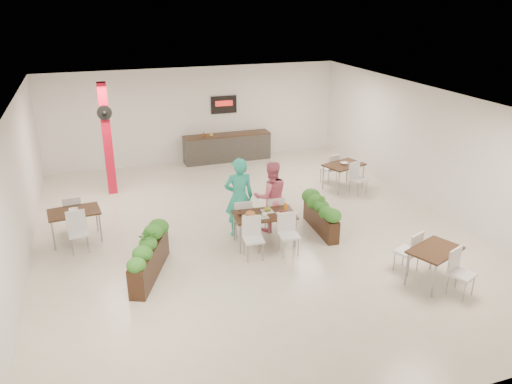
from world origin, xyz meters
TOP-DOWN VIEW (x-y plane):
  - ground at (0.00, 0.00)m, footprint 12.00×12.00m
  - room_shell at (0.00, 0.00)m, footprint 10.10×12.10m
  - red_column at (-3.00, 3.79)m, footprint 0.40×0.41m
  - service_counter at (1.00, 5.65)m, footprint 3.00×0.64m
  - main_table at (0.09, -0.68)m, footprint 1.46×1.72m
  - diner_man at (-0.30, -0.02)m, footprint 0.74×0.52m
  - diner_woman at (0.50, -0.02)m, footprint 0.91×0.74m
  - planter_left at (-2.59, -1.24)m, footprint 1.05×1.90m
  - planter_right at (1.64, -0.46)m, footprint 0.47×1.74m
  - side_table_a at (-4.00, 0.91)m, footprint 1.21×1.65m
  - side_table_b at (3.54, 1.96)m, footprint 1.33×1.67m
  - side_table_c at (2.71, -3.34)m, footprint 1.25×1.66m

SIDE VIEW (x-z plane):
  - ground at x=0.00m, z-range 0.00..0.00m
  - planter_right at x=1.64m, z-range 0.03..0.93m
  - service_counter at x=1.00m, z-range -0.61..1.59m
  - planter_left at x=-2.59m, z-range -0.01..1.05m
  - side_table_c at x=2.71m, z-range 0.15..1.08m
  - side_table_b at x=3.54m, z-range 0.16..1.09m
  - side_table_a at x=-4.00m, z-range 0.16..1.09m
  - main_table at x=0.09m, z-range 0.17..1.10m
  - diner_woman at x=0.50m, z-range 0.00..1.76m
  - diner_man at x=-0.30m, z-range 0.00..1.93m
  - red_column at x=-3.00m, z-range 0.04..3.24m
  - room_shell at x=0.00m, z-range 0.40..3.62m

